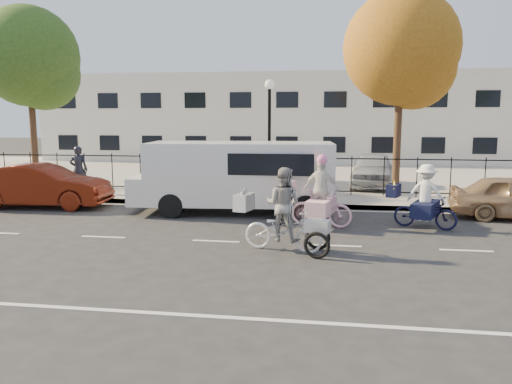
% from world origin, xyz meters
% --- Properties ---
extents(ground, '(120.00, 120.00, 0.00)m').
position_xyz_m(ground, '(0.00, 0.00, 0.00)').
color(ground, '#333334').
extents(road_markings, '(60.00, 9.52, 0.01)m').
position_xyz_m(road_markings, '(0.00, 0.00, 0.01)').
color(road_markings, silver).
rests_on(road_markings, ground).
extents(curb, '(60.00, 0.10, 0.15)m').
position_xyz_m(curb, '(0.00, 5.05, 0.07)').
color(curb, '#A8A399').
rests_on(curb, ground).
extents(sidewalk, '(60.00, 2.20, 0.15)m').
position_xyz_m(sidewalk, '(0.00, 6.10, 0.07)').
color(sidewalk, '#A8A399').
rests_on(sidewalk, ground).
extents(parking_lot, '(60.00, 15.60, 0.15)m').
position_xyz_m(parking_lot, '(0.00, 15.00, 0.07)').
color(parking_lot, '#A8A399').
rests_on(parking_lot, ground).
extents(iron_fence, '(58.00, 0.06, 1.50)m').
position_xyz_m(iron_fence, '(0.00, 7.20, 0.90)').
color(iron_fence, black).
rests_on(iron_fence, sidewalk).
extents(building, '(34.00, 10.00, 6.00)m').
position_xyz_m(building, '(0.00, 25.00, 3.00)').
color(building, silver).
rests_on(building, ground).
extents(lamppost, '(0.36, 0.36, 4.33)m').
position_xyz_m(lamppost, '(0.50, 6.80, 3.11)').
color(lamppost, black).
rests_on(lamppost, sidewalk).
extents(street_sign, '(0.85, 0.06, 1.80)m').
position_xyz_m(street_sign, '(-1.85, 6.80, 1.42)').
color(street_sign, black).
rests_on(street_sign, sidewalk).
extents(zebra_trike, '(2.30, 1.23, 1.96)m').
position_xyz_m(zebra_trike, '(1.76, -0.63, 0.76)').
color(zebra_trike, white).
rests_on(zebra_trike, ground).
extents(unicorn_bike, '(2.10, 1.50, 2.07)m').
position_xyz_m(unicorn_bike, '(2.54, 2.11, 0.76)').
color(unicorn_bike, '#E7AFC6').
rests_on(unicorn_bike, ground).
extents(bull_bike, '(2.00, 1.42, 1.81)m').
position_xyz_m(bull_bike, '(5.44, 2.37, 0.72)').
color(bull_bike, black).
rests_on(bull_bike, ground).
extents(white_van, '(6.62, 2.68, 2.29)m').
position_xyz_m(white_van, '(-0.19, 3.87, 1.27)').
color(white_van, white).
rests_on(white_van, ground).
extents(red_sedan, '(4.68, 1.96, 1.50)m').
position_xyz_m(red_sedan, '(-7.01, 3.80, 0.75)').
color(red_sedan, '#58180A').
rests_on(red_sedan, ground).
extents(pedestrian, '(0.77, 0.60, 1.85)m').
position_xyz_m(pedestrian, '(-6.89, 6.12, 1.08)').
color(pedestrian, black).
rests_on(pedestrian, sidewalk).
extents(lot_car_b, '(3.36, 4.76, 1.21)m').
position_xyz_m(lot_car_b, '(-2.61, 10.36, 0.75)').
color(lot_car_b, silver).
rests_on(lot_car_b, parking_lot).
extents(lot_car_c, '(1.67, 3.96, 1.27)m').
position_xyz_m(lot_car_c, '(1.49, 9.91, 0.79)').
color(lot_car_c, '#44484B').
rests_on(lot_car_c, parking_lot).
extents(lot_car_d, '(2.23, 4.50, 1.48)m').
position_xyz_m(lot_car_d, '(4.61, 9.88, 0.89)').
color(lot_car_d, '#B5B8BD').
rests_on(lot_car_d, parking_lot).
extents(tree_west, '(4.25, 4.25, 7.79)m').
position_xyz_m(tree_west, '(-9.87, 8.26, 5.45)').
color(tree_west, '#442D1D').
rests_on(tree_west, ground).
extents(tree_mid, '(4.21, 4.21, 7.72)m').
position_xyz_m(tree_mid, '(5.41, 7.50, 5.41)').
color(tree_mid, '#442D1D').
rests_on(tree_mid, ground).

